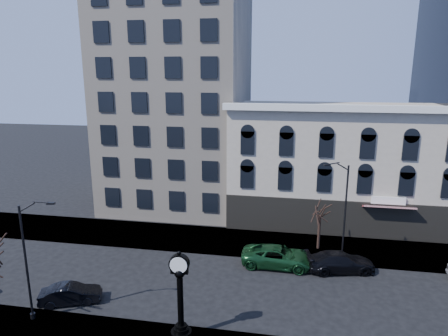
# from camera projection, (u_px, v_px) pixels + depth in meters

# --- Properties ---
(ground) EXTENTS (160.00, 160.00, 0.00)m
(ground) POSITION_uv_depth(u_px,v_px,m) (188.00, 284.00, 29.64)
(ground) COLOR black
(ground) RESTS_ON ground
(sidewalk_far) EXTENTS (160.00, 6.00, 0.12)m
(sidewalk_far) POSITION_uv_depth(u_px,v_px,m) (211.00, 239.00, 37.28)
(sidewalk_far) COLOR gray
(sidewalk_far) RESTS_ON ground
(cream_tower) EXTENTS (15.90, 15.40, 42.50)m
(cream_tower) POSITION_uv_depth(u_px,v_px,m) (176.00, 34.00, 44.15)
(cream_tower) COLOR beige
(cream_tower) RESTS_ON ground
(victorian_row) EXTENTS (22.60, 11.19, 12.50)m
(victorian_row) POSITION_uv_depth(u_px,v_px,m) (339.00, 164.00, 41.35)
(victorian_row) COLOR #C1B39F
(victorian_row) RESTS_ON ground
(street_clock) EXTENTS (1.24, 1.24, 5.45)m
(street_clock) POSITION_uv_depth(u_px,v_px,m) (180.00, 299.00, 23.08)
(street_clock) COLOR black
(street_clock) RESTS_ON sidewalk_near
(street_lamp_near) EXTENTS (2.05, 0.61, 7.98)m
(street_lamp_near) POSITION_uv_depth(u_px,v_px,m) (32.00, 230.00, 23.92)
(street_lamp_near) COLOR black
(street_lamp_near) RESTS_ON sidewalk_near
(street_lamp_far) EXTENTS (2.06, 1.11, 8.50)m
(street_lamp_far) POSITION_uv_depth(u_px,v_px,m) (340.00, 186.00, 31.67)
(street_lamp_far) COLOR black
(street_lamp_far) RESTS_ON sidewalk_far
(bare_tree_far) EXTENTS (2.88, 2.88, 4.94)m
(bare_tree_far) POSITION_uv_depth(u_px,v_px,m) (320.00, 208.00, 34.45)
(bare_tree_far) COLOR #301F18
(bare_tree_far) RESTS_ON sidewalk_far
(car_near_b) EXTENTS (4.25, 2.78, 1.32)m
(car_near_b) POSITION_uv_depth(u_px,v_px,m) (71.00, 294.00, 27.09)
(car_near_b) COLOR black
(car_near_b) RESTS_ON ground
(car_far_a) EXTENTS (5.91, 2.81, 1.63)m
(car_far_a) POSITION_uv_depth(u_px,v_px,m) (278.00, 257.00, 32.19)
(car_far_a) COLOR #143F1E
(car_far_a) RESTS_ON ground
(car_far_b) EXTENTS (5.74, 3.31, 1.56)m
(car_far_b) POSITION_uv_depth(u_px,v_px,m) (340.00, 262.00, 31.38)
(car_far_b) COLOR black
(car_far_b) RESTS_ON ground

